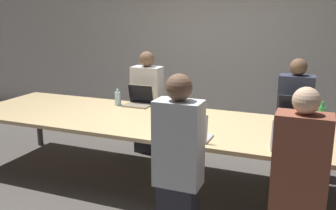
{
  "coord_description": "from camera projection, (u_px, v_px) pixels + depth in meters",
  "views": [
    {
      "loc": [
        1.52,
        -3.66,
        1.9
      ],
      "look_at": [
        -0.0,
        0.1,
        0.9
      ],
      "focal_mm": 40.0,
      "sensor_mm": 36.0,
      "label": 1
    }
  ],
  "objects": [
    {
      "name": "cup_far_midleft",
      "position": [
        118.0,
        101.0,
        4.8
      ],
      "size": [
        0.08,
        0.08,
        0.1
      ],
      "color": "#232328",
      "rests_on": "conference_table"
    },
    {
      "name": "laptop_near_midright",
      "position": [
        191.0,
        132.0,
        3.47
      ],
      "size": [
        0.35,
        0.26,
        0.27
      ],
      "rotation": [
        0.0,
        0.0,
        3.14
      ],
      "color": "#B7B7BC",
      "rests_on": "conference_table"
    },
    {
      "name": "ground_plane",
      "position": [
        165.0,
        183.0,
        4.3
      ],
      "size": [
        24.0,
        24.0,
        0.0
      ],
      "primitive_type": "plane",
      "color": "#4C4742"
    },
    {
      "name": "person_near_right",
      "position": [
        299.0,
        182.0,
        2.79
      ],
      "size": [
        0.4,
        0.24,
        1.39
      ],
      "rotation": [
        0.0,
        0.0,
        3.14
      ],
      "color": "#2D2D38",
      "rests_on": "ground_plane"
    },
    {
      "name": "person_far_midleft",
      "position": [
        147.0,
        104.0,
        5.14
      ],
      "size": [
        0.4,
        0.24,
        1.41
      ],
      "color": "#2D2D38",
      "rests_on": "ground_plane"
    },
    {
      "name": "bottle_far_right",
      "position": [
        321.0,
        117.0,
        3.81
      ],
      "size": [
        0.07,
        0.07,
        0.28
      ],
      "color": "green",
      "rests_on": "conference_table"
    },
    {
      "name": "stapler",
      "position": [
        191.0,
        127.0,
        3.79
      ],
      "size": [
        0.09,
        0.16,
        0.05
      ],
      "rotation": [
        0.0,
        0.0,
        -0.29
      ],
      "color": "black",
      "rests_on": "conference_table"
    },
    {
      "name": "conference_table",
      "position": [
        165.0,
        124.0,
        4.13
      ],
      "size": [
        4.75,
        1.34,
        0.75
      ],
      "color": "#D6B77F",
      "rests_on": "ground_plane"
    },
    {
      "name": "person_far_right",
      "position": [
        294.0,
        119.0,
        4.44
      ],
      "size": [
        0.4,
        0.24,
        1.4
      ],
      "color": "#2D2D38",
      "rests_on": "ground_plane"
    },
    {
      "name": "curtain_wall",
      "position": [
        221.0,
        44.0,
        6.11
      ],
      "size": [
        12.0,
        0.06,
        2.8
      ],
      "color": "beige",
      "rests_on": "ground_plane"
    },
    {
      "name": "bottle_far_midleft",
      "position": [
        118.0,
        98.0,
        4.76
      ],
      "size": [
        0.07,
        0.07,
        0.21
      ],
      "color": "#ADD1E0",
      "rests_on": "conference_table"
    },
    {
      "name": "laptop_far_right",
      "position": [
        293.0,
        114.0,
        4.1
      ],
      "size": [
        0.33,
        0.27,
        0.27
      ],
      "color": "#333338",
      "rests_on": "conference_table"
    },
    {
      "name": "laptop_far_midleft",
      "position": [
        139.0,
        100.0,
        4.78
      ],
      "size": [
        0.34,
        0.25,
        0.26
      ],
      "color": "gray",
      "rests_on": "conference_table"
    },
    {
      "name": "cup_far_right",
      "position": [
        316.0,
        120.0,
        3.96
      ],
      "size": [
        0.09,
        0.09,
        0.09
      ],
      "color": "white",
      "rests_on": "conference_table"
    },
    {
      "name": "laptop_near_right",
      "position": [
        293.0,
        142.0,
        3.2
      ],
      "size": [
        0.35,
        0.26,
        0.26
      ],
      "rotation": [
        0.0,
        0.0,
        3.14
      ],
      "color": "silver",
      "rests_on": "conference_table"
    },
    {
      "name": "person_near_midright",
      "position": [
        178.0,
        158.0,
        3.19
      ],
      "size": [
        0.4,
        0.24,
        1.42
      ],
      "rotation": [
        0.0,
        0.0,
        3.14
      ],
      "color": "#2D2D38",
      "rests_on": "ground_plane"
    }
  ]
}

